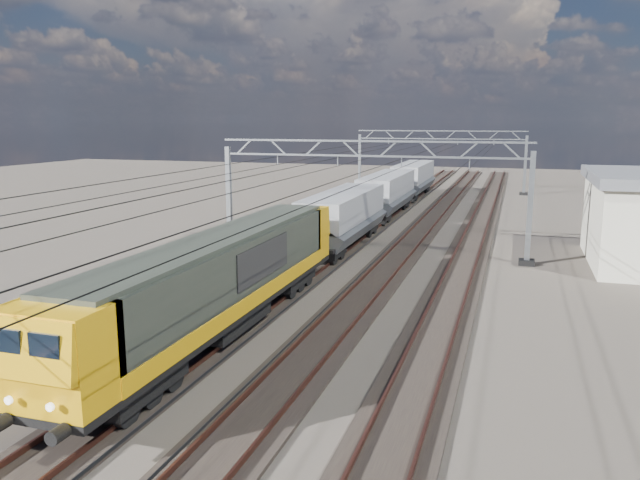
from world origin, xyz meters
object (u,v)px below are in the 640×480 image
(hopper_wagon_mid, at_px, (387,191))
(hopper_wagon_third, at_px, (413,177))
(hopper_wagon_lead, at_px, (343,215))
(catenary_gantry_far, at_px, (439,158))
(catenary_gantry_mid, at_px, (369,193))
(locomotive, at_px, (222,277))

(hopper_wagon_mid, distance_m, hopper_wagon_third, 14.20)
(hopper_wagon_lead, bearing_deg, catenary_gantry_far, 86.69)
(catenary_gantry_far, bearing_deg, catenary_gantry_mid, -90.00)
(hopper_wagon_lead, bearing_deg, locomotive, -90.00)
(catenary_gantry_mid, relative_size, hopper_wagon_third, 1.53)
(catenary_gantry_mid, xyz_separation_m, hopper_wagon_lead, (-2.00, 1.45, -1.67))
(catenary_gantry_far, distance_m, hopper_wagon_third, 6.68)
(hopper_wagon_mid, bearing_deg, catenary_gantry_far, 84.39)
(locomotive, height_order, hopper_wagon_lead, locomotive)
(catenary_gantry_far, distance_m, hopper_wagon_mid, 20.52)
(locomotive, height_order, hopper_wagon_third, locomotive)
(catenary_gantry_far, xyz_separation_m, locomotive, (-2.00, -52.25, -1.58))
(catenary_gantry_mid, xyz_separation_m, locomotive, (-2.00, -16.25, -1.58))
(locomotive, bearing_deg, catenary_gantry_far, 87.81)
(catenary_gantry_mid, height_order, catenary_gantry_far, same)
(catenary_gantry_mid, distance_m, hopper_wagon_third, 29.96)
(catenary_gantry_far, bearing_deg, hopper_wagon_mid, -95.61)
(catenary_gantry_mid, bearing_deg, hopper_wagon_third, 93.83)
(catenary_gantry_mid, distance_m, hopper_wagon_lead, 2.98)
(hopper_wagon_mid, bearing_deg, hopper_wagon_lead, -90.00)
(hopper_wagon_third, bearing_deg, catenary_gantry_far, 71.99)
(catenary_gantry_mid, height_order, hopper_wagon_lead, catenary_gantry_mid)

